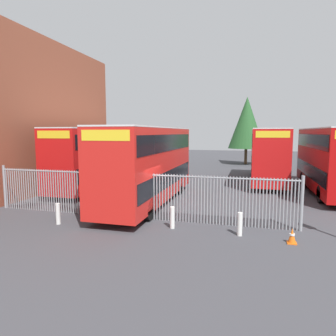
% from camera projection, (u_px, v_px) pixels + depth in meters
% --- Properties ---
extents(ground_plane, '(100.00, 100.00, 0.00)m').
position_uv_depth(ground_plane, '(182.00, 189.00, 22.15)').
color(ground_plane, '#3D3D42').
extents(palisade_fence, '(15.16, 0.14, 2.35)m').
position_uv_depth(palisade_fence, '(133.00, 194.00, 14.51)').
color(palisade_fence, gray).
rests_on(palisade_fence, ground).
extents(double_decker_bus_near_gate, '(2.54, 10.81, 4.42)m').
position_uv_depth(double_decker_bus_near_gate, '(149.00, 162.00, 17.43)').
color(double_decker_bus_near_gate, red).
rests_on(double_decker_bus_near_gate, ground).
extents(double_decker_bus_behind_fence_left, '(2.54, 10.81, 4.42)m').
position_uv_depth(double_decker_bus_behind_fence_left, '(267.00, 153.00, 24.97)').
color(double_decker_bus_behind_fence_left, red).
rests_on(double_decker_bus_behind_fence_left, ground).
extents(double_decker_bus_behind_fence_right, '(2.54, 10.81, 4.42)m').
position_uv_depth(double_decker_bus_behind_fence_right, '(100.00, 155.00, 22.53)').
color(double_decker_bus_behind_fence_right, red).
rests_on(double_decker_bus_behind_fence_right, ground).
extents(double_decker_bus_far_back, '(2.54, 10.81, 4.42)m').
position_uv_depth(double_decker_bus_far_back, '(330.00, 158.00, 20.36)').
color(double_decker_bus_far_back, '#B70C0C').
rests_on(double_decker_bus_far_back, ground).
extents(bollard_near_left, '(0.20, 0.20, 0.95)m').
position_uv_depth(bollard_near_left, '(58.00, 214.00, 13.59)').
color(bollard_near_left, silver).
rests_on(bollard_near_left, ground).
extents(bollard_center_front, '(0.20, 0.20, 0.95)m').
position_uv_depth(bollard_center_front, '(120.00, 213.00, 13.67)').
color(bollard_center_front, silver).
rests_on(bollard_center_front, ground).
extents(bollard_near_right, '(0.20, 0.20, 0.95)m').
position_uv_depth(bollard_near_right, '(172.00, 218.00, 12.98)').
color(bollard_near_right, silver).
rests_on(bollard_near_right, ground).
extents(bollard_far_right, '(0.20, 0.20, 0.95)m').
position_uv_depth(bollard_far_right, '(240.00, 224.00, 12.06)').
color(bollard_far_right, silver).
rests_on(bollard_far_right, ground).
extents(traffic_cone_by_gate, '(0.34, 0.34, 0.59)m').
position_uv_depth(traffic_cone_by_gate, '(292.00, 236.00, 11.23)').
color(traffic_cone_by_gate, orange).
rests_on(traffic_cone_by_gate, ground).
extents(tree_tall_back, '(4.60, 4.60, 8.66)m').
position_uv_depth(tree_tall_back, '(247.00, 123.00, 38.84)').
color(tree_tall_back, '#4C3823').
rests_on(tree_tall_back, ground).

